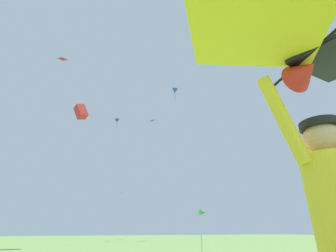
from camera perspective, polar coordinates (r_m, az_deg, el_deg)
name	(u,v)px	position (r m, az deg, el deg)	size (l,w,h in m)	color
held_stunt_kite	(308,48)	(2.15, 30.10, 15.59)	(1.99, 1.21, 0.42)	black
distant_kite_blue_low_right	(175,91)	(38.38, 1.64, 8.28)	(1.29, 1.44, 2.24)	blue
distant_kite_purple_high_right	(122,192)	(28.64, -10.76, -15.10)	(0.85, 0.89, 0.41)	purple
distant_kite_red_mid_right	(62,59)	(31.98, -23.57, 14.33)	(0.95, 0.95, 0.39)	red
distant_kite_blue_high_left	(117,121)	(39.30, -11.88, 1.21)	(0.98, 1.03, 1.57)	blue
distant_kite_red_overhead_distant	(81,112)	(21.00, -19.79, 3.19)	(1.24, 1.02, 1.41)	red
distant_kite_purple_far_center	(152,120)	(39.73, -3.78, 1.33)	(1.03, 1.10, 0.51)	purple
marker_flag	(203,215)	(10.76, 8.17, -20.04)	(0.30, 0.24, 1.77)	silver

